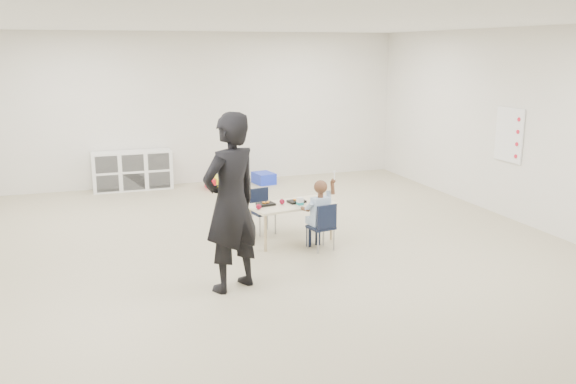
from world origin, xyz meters
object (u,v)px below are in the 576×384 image
object	(u,v)px
child	(321,213)
adult	(231,203)
chair_near	(321,226)
table	(291,222)
cubby_shelf	(132,170)

from	to	relation	value
child	adult	xyz separation A→B (m)	(-1.37, -0.89, 0.46)
chair_near	adult	bearing A→B (deg)	-157.90
adult	chair_near	bearing A→B (deg)	-174.11
child	table	bearing A→B (deg)	106.75
chair_near	child	bearing A→B (deg)	0.00
table	adult	distance (m)	1.89
child	adult	world-z (taller)	adult
child	adult	bearing A→B (deg)	-157.90
table	adult	size ratio (longest dim) A/B	0.64
cubby_shelf	adult	world-z (taller)	adult
chair_near	adult	xyz separation A→B (m)	(-1.37, -0.89, 0.64)
chair_near	cubby_shelf	bearing A→B (deg)	103.74
table	child	bearing A→B (deg)	-73.25
table	chair_near	world-z (taller)	chair_near
table	chair_near	bearing A→B (deg)	-73.25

